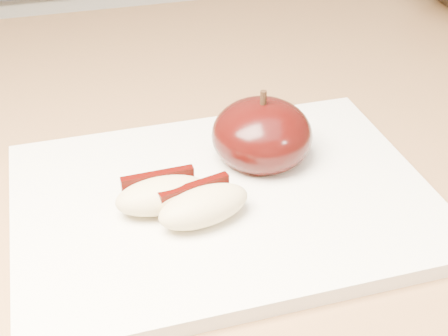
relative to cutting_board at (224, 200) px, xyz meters
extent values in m
cube|color=silver|center=(0.07, 0.85, -0.46)|extent=(2.40, 0.60, 0.90)
cube|color=#9D6C44|center=(0.07, 0.15, -0.03)|extent=(1.64, 0.64, 0.04)
cube|color=white|center=(0.00, 0.00, 0.00)|extent=(0.33, 0.24, 0.01)
ellipsoid|color=black|center=(0.05, 0.04, 0.03)|extent=(0.11, 0.11, 0.06)
cylinder|color=black|center=(0.05, 0.04, 0.06)|extent=(0.01, 0.01, 0.01)
ellipsoid|color=#D1BB84|center=(-0.05, -0.01, 0.02)|extent=(0.07, 0.04, 0.03)
cube|color=black|center=(-0.05, 0.01, 0.02)|extent=(0.06, 0.01, 0.02)
ellipsoid|color=#D1BB84|center=(-0.02, -0.03, 0.02)|extent=(0.08, 0.05, 0.03)
cube|color=black|center=(-0.03, -0.01, 0.02)|extent=(0.06, 0.02, 0.02)
camera|label=1|loc=(-0.11, -0.38, 0.30)|focal=50.00mm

